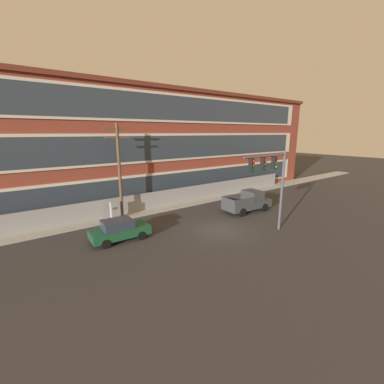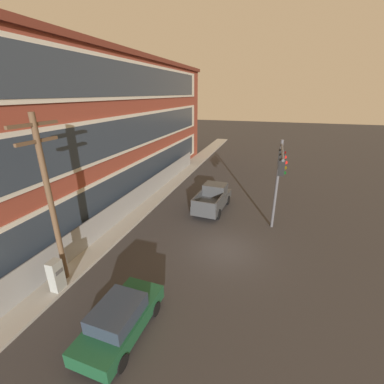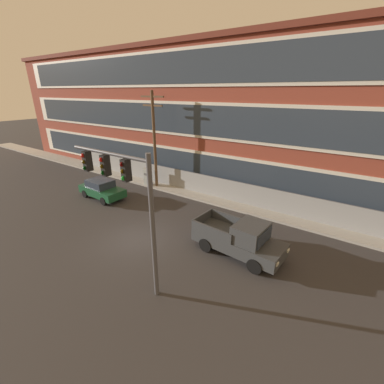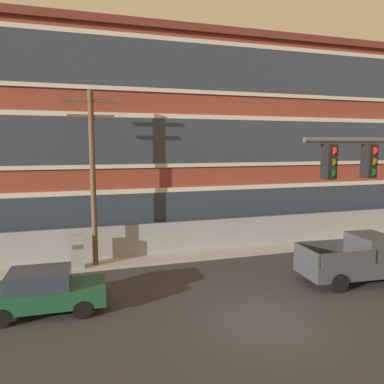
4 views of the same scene
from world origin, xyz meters
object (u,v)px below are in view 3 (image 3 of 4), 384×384
Objects in this scene: utility_pole_near_corner at (154,137)px; traffic_signal_mast at (126,191)px; sedan_dark_green at (102,189)px; pickup_truck_dark_grey at (240,239)px; electrical_cabinet at (148,177)px.

traffic_signal_mast is at bearing -52.64° from utility_pole_near_corner.
sedan_dark_green is 0.50× the size of utility_pole_near_corner.
utility_pole_near_corner reaches higher than pickup_truck_dark_grey.
pickup_truck_dark_grey is 12.96m from sedan_dark_green.
pickup_truck_dark_grey is 0.61× the size of utility_pole_near_corner.
sedan_dark_green is 6.33m from utility_pole_near_corner.
electrical_cabinet is at bearing 156.68° from pickup_truck_dark_grey.
utility_pole_near_corner is (-10.91, 5.35, 3.75)m from pickup_truck_dark_grey.
sedan_dark_green is 2.40× the size of electrical_cabinet.
pickup_truck_dark_grey reaches higher than electrical_cabinet.
utility_pole_near_corner is at bearing 153.87° from pickup_truck_dark_grey.
sedan_dark_green is at bearing -113.92° from utility_pole_near_corner.
pickup_truck_dark_grey is 2.91× the size of electrical_cabinet.
sedan_dark_green is (-9.80, 5.65, -3.81)m from traffic_signal_mast.
pickup_truck_dark_grey is (3.13, 4.84, -3.65)m from traffic_signal_mast.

